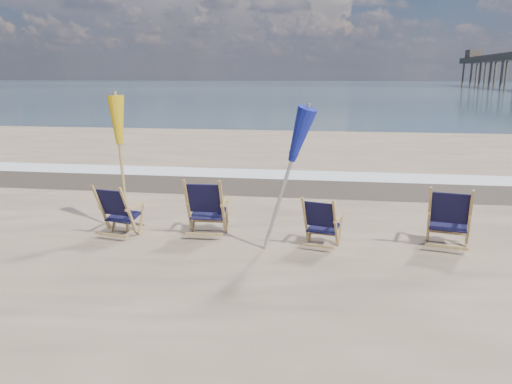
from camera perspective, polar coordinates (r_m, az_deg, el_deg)
ocean at (r=133.85m, az=8.18°, el=11.90°), size 400.00×400.00×0.00m
surf_foam at (r=14.44m, az=3.59°, el=2.01°), size 200.00×1.40×0.01m
wet_sand_strip at (r=12.98m, az=3.01°, el=0.74°), size 200.00×2.60×0.00m
beach_chair_0 at (r=8.87m, az=-14.38°, el=-2.33°), size 0.75×0.81×0.98m
beach_chair_1 at (r=8.67m, az=-3.86°, el=-1.90°), size 0.73×0.81×1.10m
beach_chair_2 at (r=8.16m, az=9.04°, el=-3.72°), size 0.72×0.77×0.90m
beach_chair_3 at (r=8.65m, az=23.22°, el=-3.02°), size 0.86×0.92×1.09m
umbrella_yellow at (r=9.15m, az=-15.33°, el=7.09°), size 0.30×0.30×2.44m
umbrella_blue at (r=7.72m, az=3.21°, el=6.33°), size 0.30×0.30×2.42m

